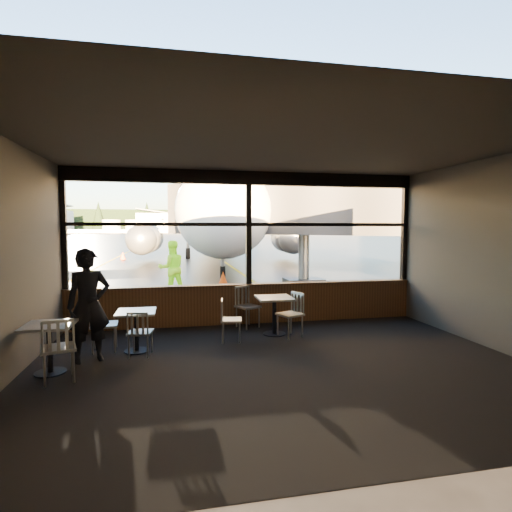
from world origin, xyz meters
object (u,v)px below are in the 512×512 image
object	(u,v)px
cafe_table_mid	(137,331)
ground_crew	(172,268)
chair_mid_s	(140,333)
passenger	(89,305)
cone_wing	(123,256)
chair_mid_w	(104,325)
jet_bridge	(315,227)
cafe_table_near	(274,316)
chair_left_s	(58,349)
chair_near_w	(231,320)
airliner	(218,185)
chair_near_e	(290,315)
cone_nose	(223,278)
cafe_table_left	(50,349)
chair_near_n	(248,307)

from	to	relation	value
cafe_table_mid	ground_crew	size ratio (longest dim) A/B	0.41
chair_mid_s	passenger	distance (m)	0.97
ground_crew	cone_wing	bearing A→B (deg)	-92.22
cafe_table_mid	chair_mid_w	xyz separation A→B (m)	(-0.57, 0.14, 0.10)
jet_bridge	cafe_table_near	world-z (taller)	jet_bridge
chair_mid_s	chair_left_s	bearing A→B (deg)	-128.59
cafe_table_mid	ground_crew	xyz separation A→B (m)	(0.57, 5.99, 0.54)
chair_near_w	jet_bridge	bearing A→B (deg)	157.34
airliner	cafe_table_near	bearing A→B (deg)	-87.64
chair_near_w	passenger	distance (m)	2.61
airliner	cafe_table_near	distance (m)	20.92
chair_near_e	chair_near_w	xyz separation A→B (m)	(-1.21, -0.09, -0.04)
airliner	chair_near_w	size ratio (longest dim) A/B	40.79
airliner	cone_nose	distance (m)	13.94
cafe_table_left	chair_near_w	distance (m)	3.17
cafe_table_left	cone_wing	xyz separation A→B (m)	(-1.76, 22.98, -0.11)
chair_mid_w	cone_wing	bearing A→B (deg)	-178.33
cafe_table_mid	cafe_table_left	world-z (taller)	cafe_table_left
cafe_table_near	cone_wing	distance (m)	22.22
cafe_table_mid	cafe_table_left	distance (m)	1.47
chair_near_e	chair_near_n	world-z (taller)	chair_near_n
chair_near_n	cone_nose	size ratio (longest dim) A/B	1.70
jet_bridge	chair_left_s	xyz separation A→B (m)	(-6.93, -8.42, -1.79)
chair_near_n	cone_nose	distance (m)	6.68
jet_bridge	cone_nose	distance (m)	4.07
cafe_table_near	chair_left_s	world-z (taller)	chair_left_s
airliner	jet_bridge	distance (m)	14.24
cafe_table_mid	cafe_table_left	size ratio (longest dim) A/B	0.97
cone_nose	cone_wing	distance (m)	15.15
airliner	passenger	bearing A→B (deg)	-96.52
chair_near_e	chair_left_s	xyz separation A→B (m)	(-3.94, -1.60, 0.02)
ground_crew	cone_nose	xyz separation A→B (m)	(1.92, 2.00, -0.63)
cafe_table_left	chair_mid_w	world-z (taller)	chair_mid_w
airliner	chair_mid_w	distance (m)	21.78
chair_left_s	cone_nose	world-z (taller)	chair_left_s
chair_near_e	chair_mid_s	distance (m)	2.95
chair_mid_s	chair_mid_w	distance (m)	0.77
ground_crew	cone_nose	world-z (taller)	ground_crew
chair_near_w	chair_mid_w	distance (m)	2.33
cafe_table_near	cone_wing	size ratio (longest dim) A/B	1.46
cafe_table_near	cafe_table_left	distance (m)	4.17
cafe_table_mid	chair_near_n	xyz separation A→B (m)	(2.26, 1.32, 0.09)
passenger	chair_mid_w	bearing A→B (deg)	52.82
passenger	cone_nose	world-z (taller)	passenger
chair_near_e	chair_near_w	distance (m)	1.22
cone_nose	chair_near_e	bearing A→B (deg)	-86.50
passenger	cone_wing	distance (m)	22.62
ground_crew	cafe_table_left	bearing A→B (deg)	61.00
chair_mid_s	cafe_table_left	bearing A→B (deg)	-145.28
cafe_table_near	chair_mid_w	bearing A→B (deg)	-171.42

